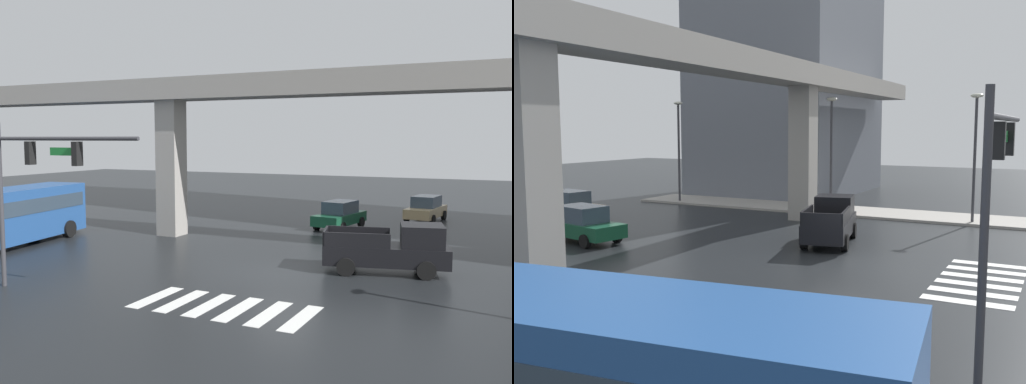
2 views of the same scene
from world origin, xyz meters
The scene contains 8 objects.
ground_plane centered at (0.00, 0.00, 0.00)m, with size 120.00×120.00×0.00m, color black.
crosswalk_stripes centered at (0.00, -5.19, 0.01)m, with size 6.05×2.80×0.01m.
elevated_overpass centered at (0.00, 5.99, 7.66)m, with size 56.06×2.15×8.95m.
pickup_truck centered at (4.07, 2.04, 0.99)m, with size 5.40×3.01×2.08m.
city_bus centered at (-15.09, -1.06, 1.72)m, with size 3.94×11.04×2.99m.
sedan_dark_green centered at (-1.37, 12.41, 0.85)m, with size 2.49×4.53×1.72m.
sedan_tan centered at (2.99, 17.98, 0.85)m, with size 2.40×4.50×1.72m.
traffic_signal_mast centered at (-7.17, -6.36, 4.38)m, with size 6.49×0.32×6.20m.
Camera 1 is at (8.81, -21.31, 5.62)m, focal length 39.62 mm.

